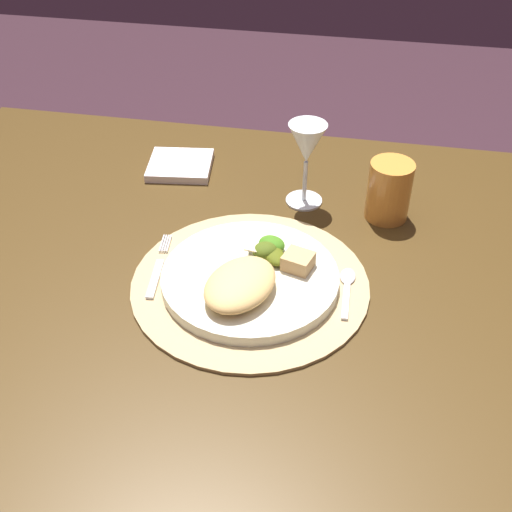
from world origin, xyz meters
name	(u,v)px	position (x,y,z in m)	size (l,w,h in m)	color
ground_plane	(253,501)	(0.00, 0.00, 0.00)	(6.00, 6.00, 0.00)	#351E27
dining_table	(252,321)	(0.00, 0.00, 0.58)	(1.38, 0.94, 0.70)	#453013
placemat	(250,284)	(0.01, -0.04, 0.71)	(0.38, 0.38, 0.01)	tan
dinner_plate	(250,278)	(0.01, -0.04, 0.72)	(0.28, 0.28, 0.02)	silver
pasta_serving	(238,284)	(0.00, -0.09, 0.75)	(0.13, 0.10, 0.04)	#EBBB6D
salad_greens	(270,249)	(0.03, 0.01, 0.74)	(0.08, 0.08, 0.02)	#40791B
bread_piece	(298,261)	(0.08, -0.01, 0.74)	(0.04, 0.04, 0.03)	tan
fork	(158,269)	(-0.15, -0.04, 0.71)	(0.03, 0.16, 0.00)	silver
spoon	(347,284)	(0.16, -0.02, 0.71)	(0.02, 0.12, 0.01)	silver
napkin	(180,165)	(-0.20, 0.28, 0.71)	(0.12, 0.11, 0.02)	white
wine_glass	(307,147)	(0.06, 0.21, 0.82)	(0.07, 0.07, 0.16)	silver
amber_tumbler	(389,191)	(0.21, 0.19, 0.76)	(0.08, 0.08, 0.11)	orange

